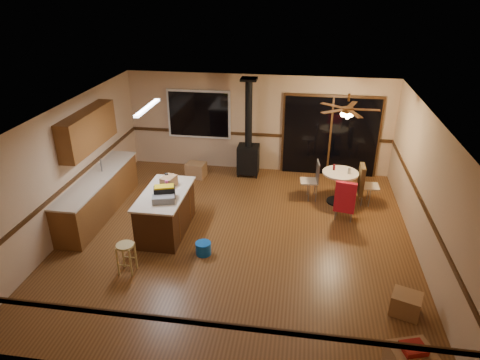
% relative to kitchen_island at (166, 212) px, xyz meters
% --- Properties ---
extents(floor, '(7.00, 7.00, 0.00)m').
position_rel_kitchen_island_xyz_m(floor, '(1.50, 0.00, -0.45)').
color(floor, brown).
rests_on(floor, ground).
extents(ceiling, '(7.00, 7.00, 0.00)m').
position_rel_kitchen_island_xyz_m(ceiling, '(1.50, 0.00, 2.15)').
color(ceiling, silver).
rests_on(ceiling, ground).
extents(wall_back, '(7.00, 0.00, 7.00)m').
position_rel_kitchen_island_xyz_m(wall_back, '(1.50, 3.50, 0.85)').
color(wall_back, tan).
rests_on(wall_back, ground).
extents(wall_front, '(7.00, 0.00, 7.00)m').
position_rel_kitchen_island_xyz_m(wall_front, '(1.50, -3.50, 0.85)').
color(wall_front, tan).
rests_on(wall_front, ground).
extents(wall_left, '(0.00, 7.00, 7.00)m').
position_rel_kitchen_island_xyz_m(wall_left, '(-2.00, 0.00, 0.85)').
color(wall_left, tan).
rests_on(wall_left, ground).
extents(wall_right, '(0.00, 7.00, 7.00)m').
position_rel_kitchen_island_xyz_m(wall_right, '(5.00, 0.00, 0.85)').
color(wall_right, tan).
rests_on(wall_right, ground).
extents(chair_rail, '(7.00, 7.00, 0.08)m').
position_rel_kitchen_island_xyz_m(chair_rail, '(1.50, 0.00, 0.55)').
color(chair_rail, '#37200D').
rests_on(chair_rail, ground).
extents(window, '(1.72, 0.10, 1.32)m').
position_rel_kitchen_island_xyz_m(window, '(-0.10, 3.45, 1.05)').
color(window, black).
rests_on(window, ground).
extents(sliding_door, '(2.52, 0.10, 2.10)m').
position_rel_kitchen_island_xyz_m(sliding_door, '(3.40, 3.45, 0.60)').
color(sliding_door, black).
rests_on(sliding_door, ground).
extents(lower_cabinets, '(0.60, 3.00, 0.86)m').
position_rel_kitchen_island_xyz_m(lower_cabinets, '(-1.70, 0.50, -0.02)').
color(lower_cabinets, brown).
rests_on(lower_cabinets, ground).
extents(countertop, '(0.64, 3.04, 0.04)m').
position_rel_kitchen_island_xyz_m(countertop, '(-1.70, 0.50, 0.43)').
color(countertop, beige).
rests_on(countertop, lower_cabinets).
extents(upper_cabinets, '(0.35, 2.00, 0.80)m').
position_rel_kitchen_island_xyz_m(upper_cabinets, '(-1.83, 0.70, 1.45)').
color(upper_cabinets, brown).
rests_on(upper_cabinets, ground).
extents(kitchen_island, '(0.88, 1.68, 0.90)m').
position_rel_kitchen_island_xyz_m(kitchen_island, '(0.00, 0.00, 0.00)').
color(kitchen_island, '#381E0E').
rests_on(kitchen_island, ground).
extents(wood_stove, '(0.55, 0.50, 2.52)m').
position_rel_kitchen_island_xyz_m(wood_stove, '(1.30, 3.05, 0.28)').
color(wood_stove, black).
rests_on(wood_stove, ground).
extents(ceiling_fan, '(0.24, 0.24, 0.55)m').
position_rel_kitchen_island_xyz_m(ceiling_fan, '(3.60, 1.83, 1.76)').
color(ceiling_fan, brown).
rests_on(ceiling_fan, ceiling).
extents(fluorescent_strip, '(0.10, 1.20, 0.04)m').
position_rel_kitchen_island_xyz_m(fluorescent_strip, '(-0.30, 0.30, 2.11)').
color(fluorescent_strip, white).
rests_on(fluorescent_strip, ceiling).
extents(toolbox_grey, '(0.48, 0.35, 0.13)m').
position_rel_kitchen_island_xyz_m(toolbox_grey, '(0.11, -0.39, 0.51)').
color(toolbox_grey, slate).
rests_on(toolbox_grey, kitchen_island).
extents(toolbox_black, '(0.45, 0.33, 0.23)m').
position_rel_kitchen_island_xyz_m(toolbox_black, '(0.08, -0.20, 0.56)').
color(toolbox_black, black).
rests_on(toolbox_black, kitchen_island).
extents(toolbox_yellow_lid, '(0.42, 0.30, 0.03)m').
position_rel_kitchen_island_xyz_m(toolbox_yellow_lid, '(0.08, -0.20, 0.69)').
color(toolbox_yellow_lid, gold).
rests_on(toolbox_yellow_lid, toolbox_black).
extents(box_on_island, '(0.31, 0.38, 0.22)m').
position_rel_kitchen_island_xyz_m(box_on_island, '(0.01, 0.30, 0.56)').
color(box_on_island, olive).
rests_on(box_on_island, kitchen_island).
extents(bottle_dark, '(0.08, 0.08, 0.25)m').
position_rel_kitchen_island_xyz_m(bottle_dark, '(-0.06, 0.38, 0.57)').
color(bottle_dark, black).
rests_on(bottle_dark, kitchen_island).
extents(bottle_pink, '(0.09, 0.09, 0.22)m').
position_rel_kitchen_island_xyz_m(bottle_pink, '(0.03, 0.11, 0.56)').
color(bottle_pink, '#D84C8C').
rests_on(bottle_pink, kitchen_island).
extents(bottle_white, '(0.06, 0.06, 0.16)m').
position_rel_kitchen_island_xyz_m(bottle_white, '(0.02, 0.56, 0.53)').
color(bottle_white, white).
rests_on(bottle_white, kitchen_island).
extents(bar_stool, '(0.40, 0.40, 0.58)m').
position_rel_kitchen_island_xyz_m(bar_stool, '(-0.29, -1.43, -0.16)').
color(bar_stool, tan).
rests_on(bar_stool, floor).
extents(blue_bucket, '(0.30, 0.30, 0.25)m').
position_rel_kitchen_island_xyz_m(blue_bucket, '(0.94, -0.69, -0.33)').
color(blue_bucket, '#0C4DAD').
rests_on(blue_bucket, floor).
extents(dining_table, '(0.82, 0.82, 0.78)m').
position_rel_kitchen_island_xyz_m(dining_table, '(3.60, 1.83, 0.07)').
color(dining_table, black).
rests_on(dining_table, ground).
extents(glass_red, '(0.06, 0.06, 0.14)m').
position_rel_kitchen_island_xyz_m(glass_red, '(3.45, 1.93, 0.40)').
color(glass_red, '#590C14').
rests_on(glass_red, dining_table).
extents(glass_cream, '(0.09, 0.09, 0.15)m').
position_rel_kitchen_island_xyz_m(glass_cream, '(3.78, 1.78, 0.40)').
color(glass_cream, beige).
rests_on(glass_cream, dining_table).
extents(chair_left, '(0.44, 0.44, 0.51)m').
position_rel_kitchen_island_xyz_m(chair_left, '(3.01, 1.94, 0.14)').
color(chair_left, '#C2AD90').
rests_on(chair_left, ground).
extents(chair_near, '(0.50, 0.53, 0.70)m').
position_rel_kitchen_island_xyz_m(chair_near, '(3.67, 0.95, 0.14)').
color(chair_near, '#C2AD90').
rests_on(chair_near, ground).
extents(chair_right, '(0.46, 0.44, 0.70)m').
position_rel_kitchen_island_xyz_m(chair_right, '(4.12, 1.88, 0.14)').
color(chair_right, '#C2AD90').
rests_on(chair_right, ground).
extents(box_under_window, '(0.54, 0.45, 0.39)m').
position_rel_kitchen_island_xyz_m(box_under_window, '(-0.05, 2.71, -0.26)').
color(box_under_window, olive).
rests_on(box_under_window, floor).
extents(box_corner_b, '(0.54, 0.50, 0.36)m').
position_rel_kitchen_island_xyz_m(box_corner_b, '(4.46, -1.77, -0.27)').
color(box_corner_b, olive).
rests_on(box_corner_b, floor).
extents(box_small_red, '(0.37, 0.33, 0.08)m').
position_rel_kitchen_island_xyz_m(box_small_red, '(4.29, -2.97, 0.01)').
color(box_small_red, maroon).
rests_on(box_small_red, box_corner_a).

